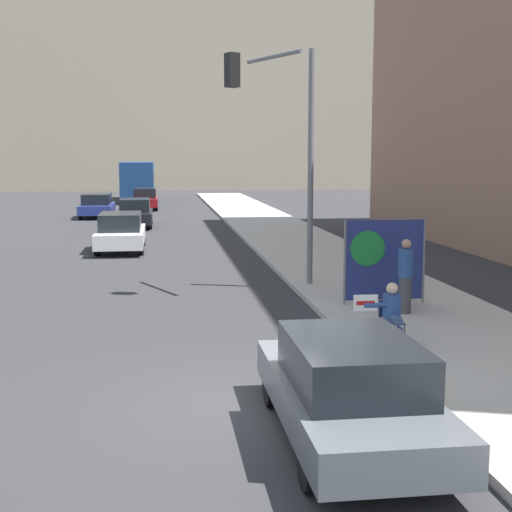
{
  "coord_description": "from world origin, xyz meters",
  "views": [
    {
      "loc": [
        -1.27,
        -10.02,
        3.61
      ],
      "look_at": [
        0.82,
        5.48,
        1.45
      ],
      "focal_mm": 50.0,
      "sensor_mm": 36.0,
      "label": 1
    }
  ],
  "objects_px": {
    "city_bus_on_road": "(138,179)",
    "seated_protester": "(392,313)",
    "traffic_light_pole": "(285,129)",
    "car_on_road_distant": "(97,205)",
    "jogger_on_sidewalk": "(406,276)",
    "car_on_road_midblock": "(135,213)",
    "parked_car_curbside": "(349,388)",
    "car_on_road_nearest": "(121,232)",
    "car_on_road_far_lane": "(145,199)",
    "protest_banner": "(384,260)"
  },
  "relations": [
    {
      "from": "jogger_on_sidewalk",
      "to": "car_on_road_midblock",
      "type": "xyz_separation_m",
      "value": [
        -6.72,
        22.61,
        -0.25
      ]
    },
    {
      "from": "car_on_road_nearest",
      "to": "traffic_light_pole",
      "type": "bearing_deg",
      "value": -62.5
    },
    {
      "from": "seated_protester",
      "to": "car_on_road_far_lane",
      "type": "distance_m",
      "value": 38.2
    },
    {
      "from": "parked_car_curbside",
      "to": "car_on_road_far_lane",
      "type": "xyz_separation_m",
      "value": [
        -3.39,
        41.8,
        0.05
      ]
    },
    {
      "from": "car_on_road_far_lane",
      "to": "protest_banner",
      "type": "bearing_deg",
      "value": -79.56
    },
    {
      "from": "jogger_on_sidewalk",
      "to": "car_on_road_midblock",
      "type": "height_order",
      "value": "jogger_on_sidewalk"
    },
    {
      "from": "protest_banner",
      "to": "car_on_road_far_lane",
      "type": "distance_m",
      "value": 34.72
    },
    {
      "from": "protest_banner",
      "to": "car_on_road_nearest",
      "type": "height_order",
      "value": "protest_banner"
    },
    {
      "from": "parked_car_curbside",
      "to": "car_on_road_midblock",
      "type": "distance_m",
      "value": 29.42
    },
    {
      "from": "car_on_road_distant",
      "to": "car_on_road_far_lane",
      "type": "xyz_separation_m",
      "value": [
        2.77,
        6.17,
        0.02
      ]
    },
    {
      "from": "car_on_road_midblock",
      "to": "car_on_road_far_lane",
      "type": "bearing_deg",
      "value": 88.8
    },
    {
      "from": "protest_banner",
      "to": "traffic_light_pole",
      "type": "bearing_deg",
      "value": 126.84
    },
    {
      "from": "seated_protester",
      "to": "car_on_road_nearest",
      "type": "relative_size",
      "value": 0.24
    },
    {
      "from": "car_on_road_midblock",
      "to": "car_on_road_far_lane",
      "type": "xyz_separation_m",
      "value": [
        0.26,
        12.61,
        0.0
      ]
    },
    {
      "from": "protest_banner",
      "to": "seated_protester",
      "type": "bearing_deg",
      "value": -105.39
    },
    {
      "from": "seated_protester",
      "to": "parked_car_curbside",
      "type": "height_order",
      "value": "parked_car_curbside"
    },
    {
      "from": "traffic_light_pole",
      "to": "car_on_road_distant",
      "type": "xyz_separation_m",
      "value": [
        -7.11,
        25.36,
        -3.64
      ]
    },
    {
      "from": "traffic_light_pole",
      "to": "jogger_on_sidewalk",
      "type": "bearing_deg",
      "value": -60.16
    },
    {
      "from": "jogger_on_sidewalk",
      "to": "car_on_road_midblock",
      "type": "distance_m",
      "value": 23.59
    },
    {
      "from": "car_on_road_midblock",
      "to": "car_on_road_distant",
      "type": "height_order",
      "value": "car_on_road_midblock"
    },
    {
      "from": "car_on_road_distant",
      "to": "protest_banner",
      "type": "bearing_deg",
      "value": -72.04
    },
    {
      "from": "protest_banner",
      "to": "city_bus_on_road",
      "type": "xyz_separation_m",
      "value": [
        -7.03,
        44.46,
        0.66
      ]
    },
    {
      "from": "traffic_light_pole",
      "to": "car_on_road_distant",
      "type": "bearing_deg",
      "value": 105.66
    },
    {
      "from": "car_on_road_distant",
      "to": "car_on_road_nearest",
      "type": "bearing_deg",
      "value": -81.97
    },
    {
      "from": "city_bus_on_road",
      "to": "seated_protester",
      "type": "bearing_deg",
      "value": -82.89
    },
    {
      "from": "parked_car_curbside",
      "to": "city_bus_on_road",
      "type": "xyz_separation_m",
      "value": [
        -4.13,
        52.12,
        1.17
      ]
    },
    {
      "from": "city_bus_on_road",
      "to": "car_on_road_midblock",
      "type": "bearing_deg",
      "value": -88.83
    },
    {
      "from": "jogger_on_sidewalk",
      "to": "protest_banner",
      "type": "height_order",
      "value": "protest_banner"
    },
    {
      "from": "protest_banner",
      "to": "parked_car_curbside",
      "type": "xyz_separation_m",
      "value": [
        -2.9,
        -7.66,
        -0.51
      ]
    },
    {
      "from": "car_on_road_far_lane",
      "to": "city_bus_on_road",
      "type": "distance_m",
      "value": 10.4
    },
    {
      "from": "jogger_on_sidewalk",
      "to": "car_on_road_far_lane",
      "type": "relative_size",
      "value": 0.38
    },
    {
      "from": "parked_car_curbside",
      "to": "car_on_road_distant",
      "type": "xyz_separation_m",
      "value": [
        -6.16,
        35.63,
        0.03
      ]
    },
    {
      "from": "seated_protester",
      "to": "parked_car_curbside",
      "type": "relative_size",
      "value": 0.27
    },
    {
      "from": "parked_car_curbside",
      "to": "car_on_road_midblock",
      "type": "xyz_separation_m",
      "value": [
        -3.66,
        29.19,
        0.05
      ]
    },
    {
      "from": "car_on_road_nearest",
      "to": "car_on_road_distant",
      "type": "xyz_separation_m",
      "value": [
        -2.27,
        16.06,
        -0.02
      ]
    },
    {
      "from": "protest_banner",
      "to": "traffic_light_pole",
      "type": "xyz_separation_m",
      "value": [
        -1.96,
        2.61,
        3.16
      ]
    },
    {
      "from": "car_on_road_midblock",
      "to": "car_on_road_distant",
      "type": "relative_size",
      "value": 0.98
    },
    {
      "from": "car_on_road_distant",
      "to": "city_bus_on_road",
      "type": "bearing_deg",
      "value": 82.95
    },
    {
      "from": "jogger_on_sidewalk",
      "to": "car_on_road_far_lane",
      "type": "bearing_deg",
      "value": -97.46
    },
    {
      "from": "seated_protester",
      "to": "traffic_light_pole",
      "type": "relative_size",
      "value": 0.18
    },
    {
      "from": "traffic_light_pole",
      "to": "seated_protester",
      "type": "bearing_deg",
      "value": -81.52
    },
    {
      "from": "seated_protester",
      "to": "city_bus_on_road",
      "type": "height_order",
      "value": "city_bus_on_road"
    },
    {
      "from": "traffic_light_pole",
      "to": "car_on_road_midblock",
      "type": "bearing_deg",
      "value": 103.67
    },
    {
      "from": "seated_protester",
      "to": "protest_banner",
      "type": "distance_m",
      "value": 3.86
    },
    {
      "from": "traffic_light_pole",
      "to": "protest_banner",
      "type": "bearing_deg",
      "value": -53.16
    },
    {
      "from": "car_on_road_midblock",
      "to": "city_bus_on_road",
      "type": "bearing_deg",
      "value": 91.17
    },
    {
      "from": "car_on_road_distant",
      "to": "parked_car_curbside",
      "type": "bearing_deg",
      "value": -80.19
    },
    {
      "from": "parked_car_curbside",
      "to": "car_on_road_nearest",
      "type": "relative_size",
      "value": 0.92
    },
    {
      "from": "traffic_light_pole",
      "to": "car_on_road_midblock",
      "type": "distance_m",
      "value": 19.81
    },
    {
      "from": "traffic_light_pole",
      "to": "car_on_road_far_lane",
      "type": "xyz_separation_m",
      "value": [
        -4.34,
        31.53,
        -3.62
      ]
    }
  ]
}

